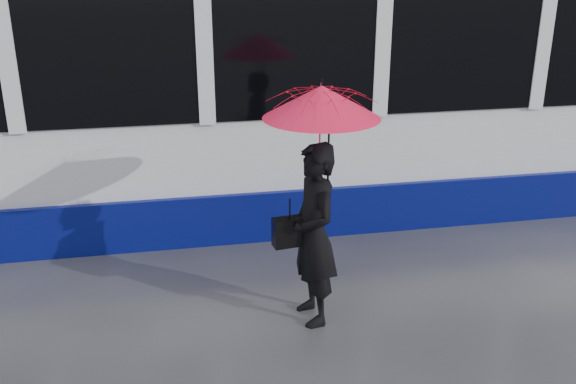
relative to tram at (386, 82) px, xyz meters
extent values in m
plane|color=#2E2E33|center=(-2.58, -2.50, -1.64)|extent=(90.00, 90.00, 0.00)
cube|color=#3F3D38|center=(-2.58, -0.72, -1.63)|extent=(34.00, 0.07, 0.02)
cube|color=#3F3D38|center=(-2.58, 0.72, -1.63)|extent=(34.00, 0.07, 0.02)
cube|color=white|center=(0.00, 0.00, -0.11)|extent=(24.00, 2.40, 2.95)
cube|color=#081064|center=(0.00, 0.00, -1.33)|extent=(24.00, 2.56, 0.62)
cube|color=black|center=(0.00, 0.00, 0.56)|extent=(23.00, 2.48, 1.40)
imported|color=black|center=(-1.70, -3.05, -0.77)|extent=(0.50, 0.68, 1.73)
imported|color=#DC1289|center=(-1.65, -3.05, 0.19)|extent=(1.07, 1.08, 0.87)
cone|color=#DC1289|center=(-1.65, -3.05, 0.46)|extent=(1.15, 1.15, 0.28)
cylinder|color=black|center=(-1.65, -3.05, 0.62)|extent=(0.01, 0.01, 0.06)
cylinder|color=black|center=(-1.58, -3.03, -0.14)|extent=(0.02, 0.02, 0.76)
cube|color=black|center=(-1.92, -3.03, -0.73)|extent=(0.32, 0.18, 0.27)
cylinder|color=black|center=(-1.92, -3.03, -0.51)|extent=(0.01, 0.01, 0.18)
camera|label=1|loc=(-2.96, -8.23, 1.64)|focal=40.00mm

